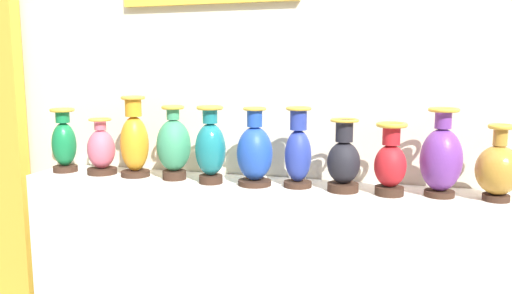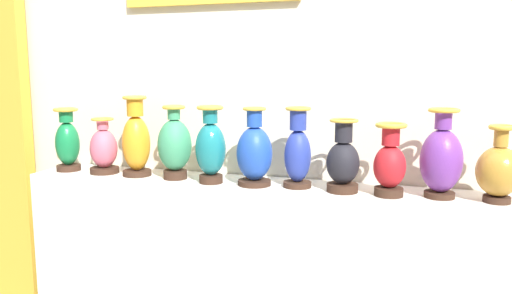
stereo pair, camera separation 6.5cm
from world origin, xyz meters
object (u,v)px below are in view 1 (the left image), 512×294
vase_rose (101,150)px  vase_crimson (390,163)px  vase_cobalt (298,152)px  vase_violet (441,158)px  vase_jade (174,146)px  vase_ochre (498,169)px  vase_teal (210,148)px  vase_sapphire (255,153)px  vase_onyx (344,161)px  vase_emerald (64,143)px  vase_amber (134,141)px

vase_rose → vase_crimson: size_ratio=0.92×
vase_cobalt → vase_violet: size_ratio=0.98×
vase_jade → vase_ochre: size_ratio=1.15×
vase_teal → vase_ochre: (1.28, 0.03, -0.04)m
vase_sapphire → vase_onyx: (0.42, -0.00, -0.02)m
vase_cobalt → vase_ochre: 0.86m
vase_cobalt → vase_violet: bearing=-0.1°
vase_onyx → vase_jade: bearing=179.0°
vase_emerald → vase_teal: bearing=-2.6°
vase_emerald → vase_onyx: (1.51, -0.02, -0.02)m
vase_jade → vase_teal: (0.21, -0.03, 0.00)m
vase_amber → vase_onyx: 1.08m
vase_cobalt → vase_onyx: size_ratio=1.14×
vase_amber → vase_teal: bearing=-5.3°
vase_amber → vase_crimson: bearing=-1.7°
vase_violet → vase_ochre: size_ratio=1.19×
vase_teal → vase_ochre: size_ratio=1.16×
vase_amber → vase_ochre: bearing=-0.4°
vase_sapphire → vase_ochre: (1.06, 0.01, -0.02)m
vase_amber → vase_crimson: size_ratio=1.29×
vase_amber → vase_emerald: bearing=-179.9°
vase_sapphire → vase_violet: vase_violet is taller
vase_emerald → vase_ochre: 2.15m
vase_jade → vase_emerald: bearing=179.2°
vase_teal → vase_rose: bearing=176.1°
vase_sapphire → vase_ochre: bearing=0.6°
vase_amber → vase_crimson: (1.28, -0.04, -0.04)m
vase_ochre → vase_teal: bearing=-178.7°
vase_amber → vase_onyx: size_ratio=1.26×
vase_jade → vase_onyx: bearing=-1.0°
vase_amber → vase_jade: 0.23m
vase_emerald → vase_sapphire: bearing=-1.1°
vase_emerald → vase_teal: (0.87, -0.04, 0.02)m
vase_cobalt → vase_crimson: bearing=-5.5°
vase_amber → vase_ochre: size_ratio=1.28×
vase_sapphire → vase_violet: size_ratio=0.97×
vase_teal → vase_amber: bearing=174.7°
vase_teal → vase_cobalt: size_ratio=1.00×
vase_jade → vase_sapphire: same height
vase_sapphire → vase_crimson: 0.63m
vase_cobalt → vase_violet: vase_violet is taller
vase_emerald → vase_ochre: (2.15, -0.01, -0.02)m
vase_onyx → vase_teal: bearing=-178.6°
vase_crimson → vase_violet: (0.21, 0.04, 0.02)m
vase_emerald → vase_violet: 1.92m
vase_teal → vase_cobalt: (0.42, 0.04, -0.01)m
vase_crimson → vase_teal: bearing=-179.8°
vase_rose → vase_cobalt: vase_cobalt is taller
vase_teal → vase_ochre: 1.28m
vase_sapphire → vase_violet: (0.84, 0.02, 0.01)m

